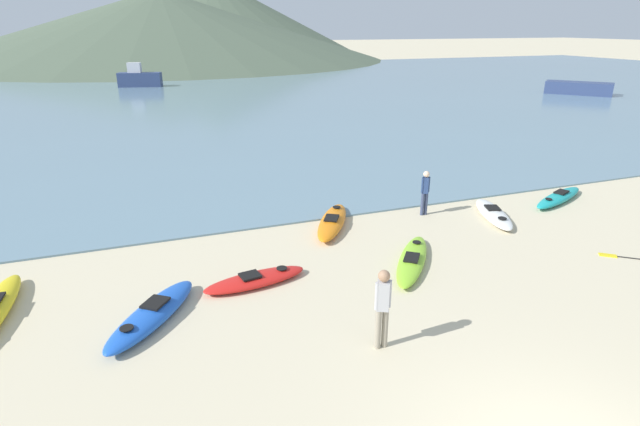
# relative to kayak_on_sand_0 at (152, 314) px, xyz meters

# --- Properties ---
(bay_water) EXTENTS (160.00, 70.00, 0.06)m
(bay_water) POSITION_rel_kayak_on_sand_0_xyz_m (5.26, 39.25, -0.15)
(bay_water) COLOR slate
(bay_water) RESTS_ON ground_plane
(far_hill_left) EXTENTS (78.68, 78.68, 11.72)m
(far_hill_left) POSITION_rel_kayak_on_sand_0_xyz_m (6.86, 88.74, 5.68)
(far_hill_left) COLOR #4C5B47
(far_hill_left) RESTS_ON ground_plane
(far_hill_midleft) EXTENTS (60.80, 60.80, 15.09)m
(far_hill_midleft) POSITION_rel_kayak_on_sand_0_xyz_m (16.85, 97.36, 7.37)
(far_hill_midleft) COLOR #4C5B47
(far_hill_midleft) RESTS_ON ground_plane
(kayak_on_sand_0) EXTENTS (2.43, 2.88, 0.40)m
(kayak_on_sand_0) POSITION_rel_kayak_on_sand_0_xyz_m (0.00, 0.00, 0.00)
(kayak_on_sand_0) COLOR blue
(kayak_on_sand_0) RESTS_ON ground_plane
(kayak_on_sand_1) EXTENTS (2.27, 3.10, 0.38)m
(kayak_on_sand_1) POSITION_rel_kayak_on_sand_0_xyz_m (5.59, 3.63, -0.01)
(kayak_on_sand_1) COLOR orange
(kayak_on_sand_1) RESTS_ON ground_plane
(kayak_on_sand_2) EXTENTS (1.68, 2.93, 0.33)m
(kayak_on_sand_2) POSITION_rel_kayak_on_sand_0_xyz_m (10.84, 2.50, -0.03)
(kayak_on_sand_2) COLOR white
(kayak_on_sand_2) RESTS_ON ground_plane
(kayak_on_sand_3) EXTENTS (2.68, 1.13, 0.30)m
(kayak_on_sand_3) POSITION_rel_kayak_on_sand_0_xyz_m (2.44, 0.83, -0.05)
(kayak_on_sand_3) COLOR red
(kayak_on_sand_3) RESTS_ON ground_plane
(kayak_on_sand_5) EXTENTS (3.27, 1.86, 0.35)m
(kayak_on_sand_5) POSITION_rel_kayak_on_sand_0_xyz_m (14.11, 3.02, -0.02)
(kayak_on_sand_5) COLOR teal
(kayak_on_sand_5) RESTS_ON ground_plane
(kayak_on_sand_6) EXTENTS (2.50, 2.95, 0.31)m
(kayak_on_sand_6) POSITION_rel_kayak_on_sand_0_xyz_m (6.59, 0.43, -0.04)
(kayak_on_sand_6) COLOR #8CCC2D
(kayak_on_sand_6) RESTS_ON ground_plane
(person_near_foreground) EXTENTS (0.34, 0.28, 1.69)m
(person_near_foreground) POSITION_rel_kayak_on_sand_0_xyz_m (4.16, -2.52, 0.79)
(person_near_foreground) COLOR gray
(person_near_foreground) RESTS_ON ground_plane
(person_near_waterline) EXTENTS (0.31, 0.27, 1.51)m
(person_near_waterline) POSITION_rel_kayak_on_sand_0_xyz_m (8.85, 3.55, 0.69)
(person_near_waterline) COLOR #384260
(person_near_waterline) RESTS_ON ground_plane
(moored_boat_0) EXTENTS (4.38, 2.33, 2.35)m
(moored_boat_0) POSITION_rel_kayak_on_sand_0_xyz_m (1.16, 45.23, 0.71)
(moored_boat_0) COLOR navy
(moored_boat_0) RESTS_ON bay_water
(moored_boat_2) EXTENTS (5.01, 5.49, 1.08)m
(moored_boat_2) POSITION_rel_kayak_on_sand_0_xyz_m (38.11, 25.12, 0.42)
(moored_boat_2) COLOR navy
(moored_boat_2) RESTS_ON bay_water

